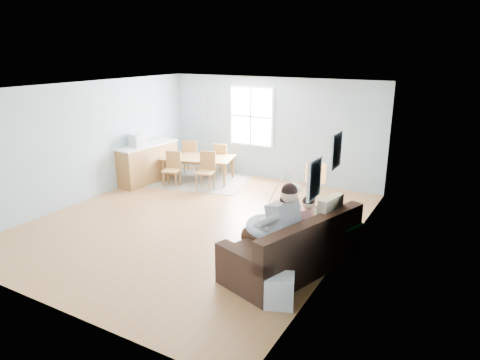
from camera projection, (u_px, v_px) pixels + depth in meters
The scene contains 22 objects.
room at pixel (194, 102), 8.07m from camera, with size 8.40×9.40×3.90m.
window at pixel (251, 116), 11.46m from camera, with size 1.32×0.08×1.62m.
pictures at pixel (326, 164), 5.97m from camera, with size 0.05×1.34×0.74m.
wall_plates at pixel (208, 106), 12.07m from camera, with size 0.67×0.02×0.66m.
sofa at pixel (295, 251), 6.74m from camera, with size 1.68×2.54×0.95m.
green_throw at pixel (322, 221), 7.24m from camera, with size 1.07×0.91×0.04m, color #166223.
beige_pillow at pixel (330, 213), 6.84m from camera, with size 0.16×0.56×0.56m, color beige.
father at pixel (275, 225), 6.48m from camera, with size 1.15×0.65×1.55m.
nursing_pillow at pixel (266, 227), 6.64m from camera, with size 0.64×0.64×0.17m, color silver.
infant at pixel (268, 220), 6.64m from camera, with size 0.20×0.43×0.16m.
toddler at pixel (302, 218), 6.81m from camera, with size 0.65×0.40×0.97m.
floor_lamp at pixel (315, 181), 6.91m from camera, with size 0.33×0.33×1.62m.
storage_cube at pixel (279, 290), 5.85m from camera, with size 0.50×0.47×0.44m.
rug at pixel (199, 180), 11.48m from camera, with size 2.54×1.93×0.01m, color gray.
dining_table at pixel (198, 169), 11.39m from camera, with size 1.83×1.02×0.64m, color brown.
chair_sw at pixel (172, 167), 10.87m from camera, with size 0.51×0.51×0.90m.
chair_se at pixel (206, 168), 10.63m from camera, with size 0.52×0.52×0.95m.
chair_nw at pixel (191, 154), 12.01m from camera, with size 0.55×0.55×0.96m.
chair_ne at pixel (222, 157), 11.80m from camera, with size 0.48×0.48×0.91m.
counter at pixel (148, 163), 11.26m from camera, with size 0.64×1.83×1.01m.
monitor at pixel (137, 141), 10.78m from camera, with size 0.39×0.38×0.32m.
baby_swing at pixel (294, 187), 9.67m from camera, with size 1.04×1.05×0.85m.
Camera 1 is at (4.76, -6.66, 3.39)m, focal length 32.00 mm.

